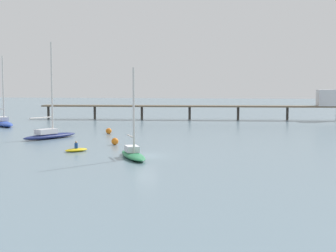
# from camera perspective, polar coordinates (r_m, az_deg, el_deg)

# --- Properties ---
(ground_plane) EXTENTS (400.00, 400.00, 0.00)m
(ground_plane) POSITION_cam_1_polar(r_m,az_deg,el_deg) (50.30, -2.68, -3.40)
(ground_plane) COLOR slate
(pier) EXTENTS (60.34, 6.32, 6.09)m
(pier) POSITION_cam_1_polar(r_m,az_deg,el_deg) (100.39, 8.21, 2.58)
(pier) COLOR brown
(pier) RESTS_ON ground_plane
(sailboat_blue) EXTENTS (7.70, 8.84, 11.90)m
(sailboat_blue) POSITION_cam_1_polar(r_m,az_deg,el_deg) (89.58, -18.36, 0.45)
(sailboat_blue) COLOR #2D4CB7
(sailboat_blue) RESTS_ON ground_plane
(sailboat_green) EXTENTS (4.52, 7.31, 8.80)m
(sailboat_green) POSITION_cam_1_polar(r_m,az_deg,el_deg) (48.64, -4.04, -3.03)
(sailboat_green) COLOR #287F4C
(sailboat_green) RESTS_ON ground_plane
(sailboat_navy) EXTENTS (5.85, 8.46, 12.70)m
(sailboat_navy) POSITION_cam_1_polar(r_m,az_deg,el_deg) (67.43, -13.43, -0.80)
(sailboat_navy) COLOR navy
(sailboat_navy) RESTS_ON ground_plane
(dinghy_yellow) EXTENTS (2.65, 2.64, 1.14)m
(dinghy_yellow) POSITION_cam_1_polar(r_m,az_deg,el_deg) (54.06, -10.47, -2.67)
(dinghy_yellow) COLOR yellow
(dinghy_yellow) RESTS_ON ground_plane
(mooring_buoy_outer) EXTENTS (0.84, 0.84, 0.84)m
(mooring_buoy_outer) POSITION_cam_1_polar(r_m,az_deg,el_deg) (59.32, -6.10, -1.75)
(mooring_buoy_outer) COLOR orange
(mooring_buoy_outer) RESTS_ON ground_plane
(mooring_buoy_mid) EXTENTS (0.85, 0.85, 0.85)m
(mooring_buoy_mid) POSITION_cam_1_polar(r_m,az_deg,el_deg) (72.30, -6.82, -0.57)
(mooring_buoy_mid) COLOR orange
(mooring_buoy_mid) RESTS_ON ground_plane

